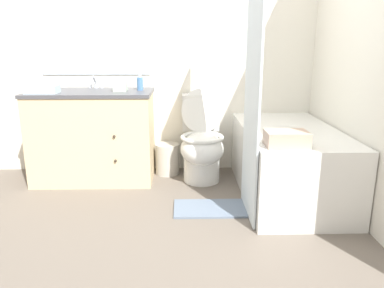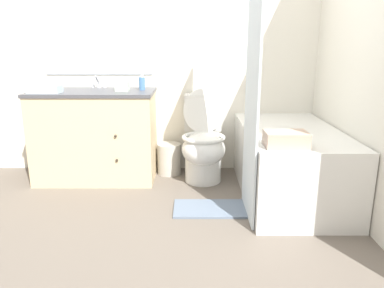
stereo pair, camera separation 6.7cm
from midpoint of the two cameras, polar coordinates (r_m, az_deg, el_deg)
The scene contains 14 objects.
ground_plane at distance 2.37m, azimuth -2.28°, elevation -16.43°, with size 14.00×14.00×0.00m, color #6B6056.
wall_back at distance 3.67m, azimuth -1.59°, elevation 15.29°, with size 8.00×0.06×2.50m.
wall_right at distance 3.10m, azimuth 24.52°, elevation 13.98°, with size 0.05×2.63×2.50m.
vanity_cabinet at distance 3.57m, azimuth -13.91°, elevation 1.44°, with size 1.09×0.60×0.83m.
sink_faucet at distance 3.69m, azimuth -13.59°, elevation 8.84°, with size 0.14×0.12×0.12m.
toilet at distance 3.43m, azimuth 2.26°, elevation -0.02°, with size 0.39×0.62×0.84m.
bathtub at distance 3.21m, azimuth 15.13°, elevation -2.70°, with size 0.75×1.40×0.57m.
shower_curtain at distance 2.64m, azimuth 9.93°, elevation 9.23°, with size 0.01×0.55×1.95m.
wastebasket at distance 3.66m, azimuth -2.99°, elevation -2.25°, with size 0.23×0.23×0.30m.
tissue_box at distance 3.43m, azimuth -10.03°, elevation 8.75°, with size 0.11×0.14×0.11m.
soap_dispenser at distance 3.45m, azimuth -7.09°, elevation 9.19°, with size 0.06×0.06×0.15m.
hand_towel_folded at distance 3.46m, azimuth -21.01°, elevation 7.84°, with size 0.27×0.16×0.07m.
bath_towel_folded at distance 2.58m, azimuth 14.82°, elevation 0.70°, with size 0.28×0.20×0.10m.
bath_mat at distance 2.93m, azimuth 3.30°, elevation -9.79°, with size 0.55×0.32×0.02m.
Camera 2 is at (0.12, -2.02, 1.24)m, focal length 35.00 mm.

